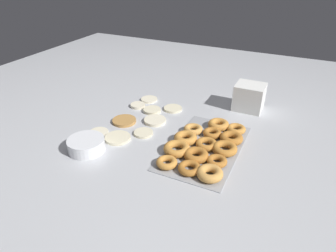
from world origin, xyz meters
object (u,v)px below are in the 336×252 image
object	(u,v)px
pancake_7	(143,133)
pancake_6	(173,109)
pancake_0	(152,110)
pancake_8	(149,99)
pancake_3	(124,121)
pancake_1	(118,138)
donut_tray	(205,146)
pancake_2	(138,105)
container_stack	(249,97)
pancake_5	(99,132)
batter_bowl	(86,145)
pancake_4	(155,121)

from	to	relation	value
pancake_7	pancake_6	bearing A→B (deg)	-3.64
pancake_0	pancake_8	world-z (taller)	pancake_0
pancake_3	pancake_1	bearing A→B (deg)	-157.86
pancake_0	donut_tray	bearing A→B (deg)	-119.91
pancake_3	pancake_6	xyz separation A→B (m)	(0.23, -0.16, -0.00)
pancake_8	donut_tray	distance (m)	0.57
pancake_2	container_stack	bearing A→B (deg)	-66.73
pancake_1	container_stack	xyz separation A→B (m)	(0.57, -0.47, 0.06)
pancake_7	container_stack	bearing A→B (deg)	-38.66
pancake_2	pancake_8	world-z (taller)	pancake_2
pancake_8	donut_tray	size ratio (longest dim) A/B	0.19
pancake_1	pancake_3	bearing A→B (deg)	22.14
pancake_5	pancake_2	bearing A→B (deg)	-4.82
pancake_2	batter_bowl	size ratio (longest dim) A/B	0.52
pancake_5	batter_bowl	bearing A→B (deg)	-162.38
pancake_1	donut_tray	xyz separation A→B (m)	(0.10, -0.39, 0.01)
pancake_4	pancake_8	bearing A→B (deg)	35.27
pancake_8	pancake_6	bearing A→B (deg)	-105.56
pancake_4	pancake_7	size ratio (longest dim) A/B	1.23
pancake_1	pancake_5	xyz separation A→B (m)	(0.01, 0.12, -0.00)
pancake_0	pancake_4	bearing A→B (deg)	-144.20
pancake_7	pancake_2	bearing A→B (deg)	35.62
pancake_2	pancake_3	xyz separation A→B (m)	(-0.18, -0.03, -0.00)
pancake_1	pancake_6	world-z (taller)	pancake_1
pancake_4	container_stack	size ratio (longest dim) A/B	0.74
pancake_1	batter_bowl	size ratio (longest dim) A/B	0.74
pancake_0	batter_bowl	distance (m)	0.45
pancake_2	pancake_5	world-z (taller)	pancake_2
pancake_4	pancake_5	bearing A→B (deg)	136.84
pancake_5	container_stack	xyz separation A→B (m)	(0.56, -0.58, 0.07)
pancake_1	pancake_6	bearing A→B (deg)	-15.08
pancake_8	donut_tray	bearing A→B (deg)	-126.13
pancake_4	pancake_0	bearing A→B (deg)	35.80
pancake_1	batter_bowl	bearing A→B (deg)	152.28
pancake_3	batter_bowl	world-z (taller)	batter_bowl
pancake_0	pancake_3	bearing A→B (deg)	156.37
pancake_0	pancake_6	xyz separation A→B (m)	(0.07, -0.09, -0.00)
pancake_3	pancake_7	xyz separation A→B (m)	(-0.06, -0.14, -0.00)
pancake_4	donut_tray	bearing A→B (deg)	-111.62
pancake_0	container_stack	size ratio (longest dim) A/B	0.62
pancake_4	pancake_3	bearing A→B (deg)	116.38
donut_tray	pancake_8	bearing A→B (deg)	53.87
pancake_3	pancake_5	distance (m)	0.15
pancake_0	pancake_3	xyz separation A→B (m)	(-0.16, 0.07, -0.00)
pancake_8	pancake_1	bearing A→B (deg)	-170.60
pancake_6	pancake_0	bearing A→B (deg)	127.35
pancake_5	pancake_7	size ratio (longest dim) A/B	1.01
pancake_2	pancake_6	bearing A→B (deg)	-75.04
pancake_6	pancake_2	bearing A→B (deg)	104.96
pancake_2	pancake_6	world-z (taller)	pancake_2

